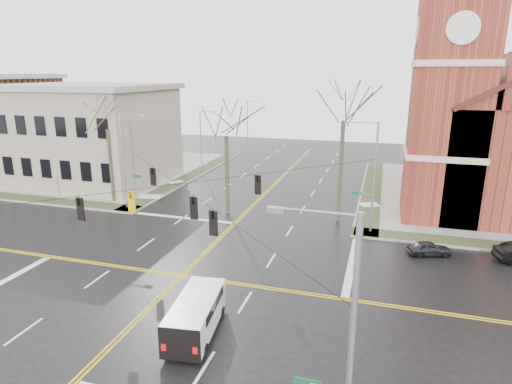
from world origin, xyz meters
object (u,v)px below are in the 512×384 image
(signal_pole_ne, at_px, (372,175))
(tree_ne, at_px, (344,114))
(parked_car_a, at_px, (429,248))
(tree_nw_near, at_px, (226,131))
(streetlight_north_b, at_px, (248,122))
(signal_pole_nw, at_px, (125,159))
(cargo_van, at_px, (197,312))
(signal_pole_se, at_px, (346,344))
(streetlight_north_a, at_px, (202,139))
(tree_nw_far, at_px, (107,124))

(signal_pole_ne, height_order, tree_ne, tree_ne)
(parked_car_a, height_order, tree_nw_near, tree_nw_near)
(streetlight_north_b, relative_size, tree_nw_near, 0.75)
(signal_pole_nw, xyz_separation_m, cargo_van, (14.90, -16.96, -3.81))
(signal_pole_ne, relative_size, streetlight_north_b, 1.12)
(signal_pole_se, relative_size, parked_car_a, 2.93)
(streetlight_north_b, relative_size, parked_car_a, 2.60)
(signal_pole_ne, distance_m, signal_pole_se, 23.00)
(cargo_van, bearing_deg, streetlight_north_a, 105.65)
(tree_nw_near, distance_m, tree_ne, 10.41)
(signal_pole_se, distance_m, streetlight_north_a, 45.20)
(signal_pole_ne, bearing_deg, tree_nw_far, 176.72)
(cargo_van, bearing_deg, tree_ne, 68.06)
(streetlight_north_b, relative_size, tree_nw_far, 0.73)
(signal_pole_ne, bearing_deg, cargo_van, -114.53)
(signal_pole_ne, height_order, signal_pole_nw, same)
(streetlight_north_a, bearing_deg, tree_ne, -36.20)
(tree_ne, bearing_deg, tree_nw_far, -177.57)
(tree_nw_near, bearing_deg, tree_ne, 4.65)
(signal_pole_nw, relative_size, signal_pole_se, 1.00)
(streetlight_north_b, bearing_deg, tree_nw_near, -75.53)
(parked_car_a, bearing_deg, signal_pole_ne, 36.19)
(tree_ne, bearing_deg, signal_pole_se, -83.90)
(streetlight_north_b, height_order, tree_ne, tree_ne)
(signal_pole_ne, bearing_deg, streetlight_north_b, 121.05)
(signal_pole_nw, xyz_separation_m, tree_ne, (19.93, 2.41, 4.51))
(cargo_van, distance_m, tree_nw_near, 20.36)
(signal_pole_nw, bearing_deg, tree_nw_near, 9.23)
(parked_car_a, height_order, tree_nw_far, tree_nw_far)
(streetlight_north_b, xyz_separation_m, parked_car_a, (26.39, -39.87, -3.94))
(signal_pole_nw, xyz_separation_m, tree_nw_near, (9.68, 1.57, 2.81))
(streetlight_north_a, distance_m, tree_nw_far, 15.79)
(parked_car_a, height_order, tree_ne, tree_ne)
(signal_pole_ne, height_order, tree_nw_far, tree_nw_far)
(streetlight_north_b, xyz_separation_m, tree_nw_near, (9.02, -34.93, 3.29))
(streetlight_north_a, relative_size, streetlight_north_b, 1.00)
(signal_pole_nw, xyz_separation_m, signal_pole_se, (22.64, -23.00, 0.00))
(parked_car_a, bearing_deg, cargo_van, 121.74)
(signal_pole_ne, distance_m, tree_nw_near, 13.35)
(signal_pole_nw, relative_size, tree_nw_far, 0.82)
(streetlight_north_a, height_order, cargo_van, streetlight_north_a)
(signal_pole_se, height_order, streetlight_north_a, signal_pole_se)
(signal_pole_se, height_order, tree_nw_far, tree_nw_far)
(signal_pole_ne, distance_m, parked_car_a, 7.10)
(cargo_van, xyz_separation_m, tree_ne, (5.02, 19.37, 8.32))
(signal_pole_nw, relative_size, cargo_van, 1.71)
(streetlight_north_a, xyz_separation_m, tree_nw_far, (-3.30, -15.05, 3.47))
(signal_pole_nw, height_order, parked_car_a, signal_pole_nw)
(signal_pole_ne, bearing_deg, streetlight_north_a, 143.10)
(streetlight_north_a, xyz_separation_m, parked_car_a, (26.39, -19.87, -3.94))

